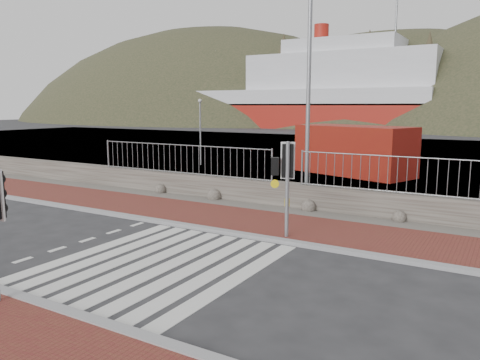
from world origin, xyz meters
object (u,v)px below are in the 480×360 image
Objects in this scene: traffic_signal_far at (286,169)px; shipping_container at (354,150)px; ferry at (305,96)px; streetlight at (313,70)px.

traffic_signal_far is 13.54m from shipping_container.
ferry reaches higher than shipping_container.
shipping_container is (-0.97, 8.62, -3.66)m from streetlight.
ferry is at bearing -90.94° from traffic_signal_far.
shipping_container is (-2.14, 13.35, -0.69)m from traffic_signal_far.
streetlight is (-1.17, 4.73, 2.98)m from traffic_signal_far.
streetlight reaches higher than traffic_signal_far.
ferry reaches higher than streetlight.
streetlight is 1.40× the size of shipping_container.
shipping_container is at bearing -104.06° from traffic_signal_far.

